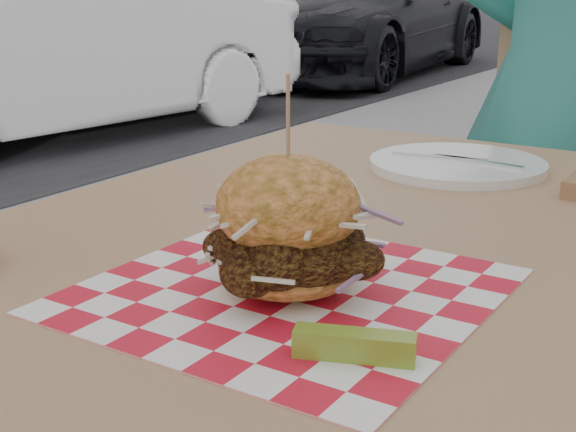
# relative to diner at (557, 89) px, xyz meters

# --- Properties ---
(diner) EXTENTS (0.63, 0.47, 1.59)m
(diner) POSITION_rel_diner_xyz_m (0.00, 0.00, 0.00)
(diner) COLOR teal
(diner) RESTS_ON ground
(car_white) EXTENTS (1.75, 3.76, 1.19)m
(car_white) POSITION_rel_diner_xyz_m (-3.66, 1.70, -0.20)
(car_white) COLOR silver
(car_white) RESTS_ON ground
(car_dark) EXTENTS (2.10, 4.47, 1.26)m
(car_dark) POSITION_rel_diner_xyz_m (-3.66, 6.09, -0.16)
(car_dark) COLOR black
(car_dark) RESTS_ON ground
(patio_table) EXTENTS (0.80, 1.20, 0.75)m
(patio_table) POSITION_rel_diner_xyz_m (0.03, -1.03, -0.12)
(patio_table) COLOR #A27D5A
(patio_table) RESTS_ON ground
(patio_chair) EXTENTS (0.47, 0.48, 0.95)m
(patio_chair) POSITION_rel_diner_xyz_m (0.04, 0.03, -0.24)
(patio_chair) COLOR #A27D5A
(patio_chair) RESTS_ON ground
(paper_liner) EXTENTS (0.36, 0.36, 0.00)m
(paper_liner) POSITION_rel_diner_xyz_m (0.08, -1.22, -0.04)
(paper_liner) COLOR red
(paper_liner) RESTS_ON patio_table
(sandwich) EXTENTS (0.18, 0.18, 0.20)m
(sandwich) POSITION_rel_diner_xyz_m (0.08, -1.22, 0.01)
(sandwich) COLOR #E98C41
(sandwich) RESTS_ON paper_liner
(pickle_spear) EXTENTS (0.10, 0.05, 0.02)m
(pickle_spear) POSITION_rel_diner_xyz_m (0.20, -1.31, -0.03)
(pickle_spear) COLOR #83A530
(pickle_spear) RESTS_ON paper_liner
(place_setting) EXTENTS (0.27, 0.27, 0.02)m
(place_setting) POSITION_rel_diner_xyz_m (0.03, -0.66, -0.04)
(place_setting) COLOR white
(place_setting) RESTS_ON patio_table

